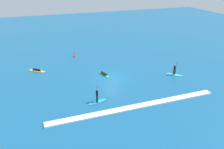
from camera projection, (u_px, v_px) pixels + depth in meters
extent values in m
plane|color=navy|center=(112.00, 77.00, 34.63)|extent=(120.00, 120.00, 0.00)
ellipsoid|color=#1E8CD1|center=(97.00, 102.00, 28.08)|extent=(2.62, 1.30, 0.08)
cylinder|color=black|center=(97.00, 99.00, 27.69)|extent=(0.26, 0.26, 0.88)
cylinder|color=black|center=(97.00, 98.00, 28.07)|extent=(0.26, 0.26, 0.88)
cylinder|color=black|center=(97.00, 93.00, 27.55)|extent=(0.35, 0.35, 0.67)
sphere|color=brown|center=(97.00, 90.00, 27.36)|extent=(0.29, 0.29, 0.24)
cylinder|color=black|center=(97.00, 93.00, 27.88)|extent=(0.10, 0.26, 2.11)
cube|color=black|center=(97.00, 100.00, 28.30)|extent=(0.11, 0.21, 0.32)
ellipsoid|color=yellow|center=(37.00, 71.00, 36.79)|extent=(2.88, 2.48, 0.10)
cylinder|color=black|center=(37.00, 70.00, 36.73)|extent=(1.28, 1.10, 0.30)
sphere|color=#A37556|center=(41.00, 70.00, 36.48)|extent=(0.36, 0.36, 0.26)
ellipsoid|color=#23B266|center=(104.00, 75.00, 35.48)|extent=(1.33, 2.67, 0.09)
cylinder|color=black|center=(104.00, 73.00, 35.35)|extent=(0.73, 1.40, 0.36)
sphere|color=brown|center=(101.00, 72.00, 35.93)|extent=(0.30, 0.30, 0.24)
ellipsoid|color=#33C6CC|center=(174.00, 75.00, 35.50)|extent=(2.35, 2.34, 0.08)
cylinder|color=#381414|center=(173.00, 72.00, 35.24)|extent=(0.23, 0.23, 0.78)
cylinder|color=#381414|center=(175.00, 72.00, 35.39)|extent=(0.23, 0.23, 0.78)
cylinder|color=#381414|center=(175.00, 68.00, 35.02)|extent=(0.45, 0.45, 0.65)
sphere|color=#A37556|center=(175.00, 65.00, 34.82)|extent=(0.36, 0.36, 0.26)
cylinder|color=black|center=(176.00, 68.00, 35.21)|extent=(0.19, 0.19, 2.02)
cube|color=black|center=(175.00, 74.00, 35.61)|extent=(0.18, 0.18, 0.32)
sphere|color=red|center=(74.00, 57.00, 42.83)|extent=(0.37, 0.37, 0.37)
cylinder|color=red|center=(74.00, 54.00, 42.63)|extent=(0.12, 0.12, 1.14)
cube|color=white|center=(136.00, 107.00, 26.96)|extent=(21.82, 0.90, 0.18)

